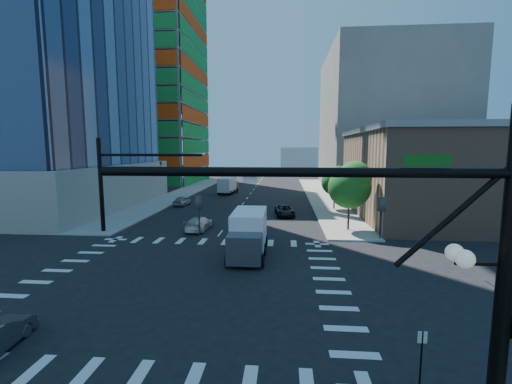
# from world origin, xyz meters

# --- Properties ---
(ground) EXTENTS (160.00, 160.00, 0.00)m
(ground) POSITION_xyz_m (0.00, 0.00, 0.00)
(ground) COLOR black
(ground) RESTS_ON ground
(road_markings) EXTENTS (20.00, 20.00, 0.01)m
(road_markings) POSITION_xyz_m (0.00, 0.00, 0.01)
(road_markings) COLOR silver
(road_markings) RESTS_ON ground
(sidewalk_ne) EXTENTS (5.00, 60.00, 0.15)m
(sidewalk_ne) POSITION_xyz_m (12.50, 40.00, 0.07)
(sidewalk_ne) COLOR gray
(sidewalk_ne) RESTS_ON ground
(sidewalk_nw) EXTENTS (5.00, 60.00, 0.15)m
(sidewalk_nw) POSITION_xyz_m (-12.50, 40.00, 0.07)
(sidewalk_nw) COLOR gray
(sidewalk_nw) RESTS_ON ground
(construction_building) EXTENTS (25.16, 34.50, 70.60)m
(construction_building) POSITION_xyz_m (-27.41, 61.93, 24.61)
(construction_building) COLOR slate
(construction_building) RESTS_ON ground
(commercial_building) EXTENTS (20.50, 22.50, 10.60)m
(commercial_building) POSITION_xyz_m (25.00, 22.00, 5.31)
(commercial_building) COLOR #936D55
(commercial_building) RESTS_ON ground
(bg_building_ne) EXTENTS (24.00, 30.00, 28.00)m
(bg_building_ne) POSITION_xyz_m (27.00, 55.00, 14.00)
(bg_building_ne) COLOR slate
(bg_building_ne) RESTS_ON ground
(signal_mast_se) EXTENTS (10.51, 2.48, 9.00)m
(signal_mast_se) POSITION_xyz_m (10.60, -11.50, 5.01)
(signal_mast_se) COLOR black
(signal_mast_se) RESTS_ON sidewalk_se
(signal_mast_nw) EXTENTS (10.20, 0.40, 9.00)m
(signal_mast_nw) POSITION_xyz_m (-10.00, 11.50, 5.49)
(signal_mast_nw) COLOR black
(signal_mast_nw) RESTS_ON sidewalk_nw
(tree_south) EXTENTS (4.16, 4.16, 6.82)m
(tree_south) POSITION_xyz_m (12.63, 13.90, 4.69)
(tree_south) COLOR #382316
(tree_south) RESTS_ON sidewalk_ne
(tree_north) EXTENTS (3.54, 3.52, 5.78)m
(tree_north) POSITION_xyz_m (12.93, 25.90, 3.99)
(tree_north) COLOR #382316
(tree_north) RESTS_ON sidewalk_ne
(no_parking_sign) EXTENTS (0.30, 0.06, 2.20)m
(no_parking_sign) POSITION_xyz_m (10.70, -9.00, 1.38)
(no_parking_sign) COLOR black
(no_parking_sign) RESTS_ON ground
(car_nb_far) EXTENTS (2.66, 4.84, 1.28)m
(car_nb_far) POSITION_xyz_m (6.21, 21.28, 0.64)
(car_nb_far) COLOR black
(car_nb_far) RESTS_ON ground
(car_sb_near) EXTENTS (2.14, 4.81, 1.37)m
(car_sb_near) POSITION_xyz_m (-2.36, 13.20, 0.69)
(car_sb_near) COLOR silver
(car_sb_near) RESTS_ON ground
(car_sb_mid) EXTENTS (1.96, 4.06, 1.34)m
(car_sb_mid) POSITION_xyz_m (-8.50, 27.67, 0.67)
(car_sb_mid) COLOR #9B9FA3
(car_sb_mid) RESTS_ON ground
(box_truck_near) EXTENTS (2.72, 6.31, 3.30)m
(box_truck_near) POSITION_xyz_m (3.44, 5.21, 1.46)
(box_truck_near) COLOR black
(box_truck_near) RESTS_ON ground
(box_truck_far) EXTENTS (3.02, 5.85, 2.94)m
(box_truck_far) POSITION_xyz_m (-4.03, 41.33, 1.30)
(box_truck_far) COLOR black
(box_truck_far) RESTS_ON ground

